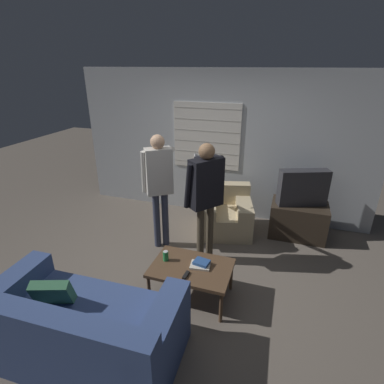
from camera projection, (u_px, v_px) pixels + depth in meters
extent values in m
plane|color=#665B51|center=(181.00, 277.00, 3.97)|extent=(16.00, 16.00, 0.00)
cube|color=#ADB2B7|center=(220.00, 146.00, 5.23)|extent=(5.20, 0.06, 2.55)
cube|color=silver|center=(206.00, 136.00, 5.20)|extent=(1.19, 0.02, 1.14)
cube|color=#A4A099|center=(206.00, 163.00, 5.38)|extent=(1.17, 0.00, 0.01)
cube|color=#A4A099|center=(206.00, 152.00, 5.31)|extent=(1.17, 0.00, 0.01)
cube|color=#A4A099|center=(206.00, 142.00, 5.23)|extent=(1.17, 0.00, 0.01)
cube|color=#A4A099|center=(206.00, 131.00, 5.16)|extent=(1.17, 0.00, 0.01)
cube|color=#A4A099|center=(207.00, 120.00, 5.08)|extent=(1.17, 0.00, 0.01)
cube|color=#A4A099|center=(207.00, 108.00, 5.00)|extent=(1.17, 0.00, 0.01)
cube|color=#384C7F|center=(85.00, 332.00, 2.86)|extent=(1.86, 1.00, 0.48)
cube|color=#384C7F|center=(50.00, 331.00, 2.37)|extent=(1.84, 0.26, 0.35)
cube|color=#384C7F|center=(10.00, 288.00, 2.93)|extent=(0.27, 0.95, 0.21)
cube|color=#384C7F|center=(161.00, 324.00, 2.52)|extent=(0.27, 0.95, 0.21)
cube|color=#38704C|center=(54.00, 295.00, 2.85)|extent=(0.41, 0.32, 0.37)
cube|color=#C6B289|center=(225.00, 221.00, 5.00)|extent=(1.01, 1.02, 0.38)
cube|color=#C6B289|center=(226.00, 193.00, 5.15)|extent=(0.84, 0.40, 0.36)
cube|color=#C6B289|center=(244.00, 206.00, 4.87)|extent=(0.45, 0.88, 0.17)
cube|color=#C6B289|center=(208.00, 205.00, 4.91)|extent=(0.45, 0.88, 0.17)
cube|color=brown|center=(191.00, 268.00, 3.49)|extent=(0.93, 0.63, 0.04)
cylinder|color=brown|center=(167.00, 263.00, 3.93)|extent=(0.04, 0.04, 0.39)
cylinder|color=brown|center=(231.00, 276.00, 3.69)|extent=(0.04, 0.04, 0.39)
cylinder|color=brown|center=(149.00, 290.00, 3.45)|extent=(0.04, 0.04, 0.39)
cylinder|color=brown|center=(221.00, 308.00, 3.21)|extent=(0.04, 0.04, 0.39)
cube|color=#33281E|center=(298.00, 220.00, 4.84)|extent=(0.86, 0.56, 0.56)
cube|color=#2D2D33|center=(303.00, 188.00, 4.61)|extent=(0.77, 0.45, 0.57)
cube|color=navy|center=(300.00, 185.00, 4.71)|extent=(0.60, 0.24, 0.46)
cylinder|color=#33384C|center=(157.00, 220.00, 4.49)|extent=(0.10, 0.10, 0.88)
cylinder|color=#33384C|center=(165.00, 219.00, 4.52)|extent=(0.10, 0.10, 0.88)
cube|color=beige|center=(159.00, 171.00, 4.20)|extent=(0.42, 0.38, 0.66)
sphere|color=tan|center=(157.00, 142.00, 4.03)|extent=(0.20, 0.20, 0.20)
cylinder|color=beige|center=(144.00, 172.00, 4.19)|extent=(0.15, 0.17, 0.63)
cylinder|color=beige|center=(168.00, 151.00, 4.44)|extent=(0.41, 0.54, 0.27)
cube|color=white|center=(164.00, 153.00, 4.74)|extent=(0.07, 0.08, 0.13)
cylinder|color=#4C4233|center=(200.00, 235.00, 4.11)|extent=(0.10, 0.10, 0.87)
cylinder|color=#4C4233|center=(210.00, 232.00, 4.19)|extent=(0.10, 0.10, 0.87)
cube|color=black|center=(206.00, 183.00, 3.85)|extent=(0.43, 0.47, 0.65)
sphere|color=#846042|center=(207.00, 151.00, 3.68)|extent=(0.21, 0.21, 0.21)
cylinder|color=black|center=(188.00, 186.00, 3.77)|extent=(0.17, 0.16, 0.62)
cylinder|color=black|center=(208.00, 158.00, 4.11)|extent=(0.52, 0.44, 0.22)
cube|color=white|center=(196.00, 158.00, 4.38)|extent=(0.07, 0.07, 0.13)
cube|color=beige|center=(200.00, 265.00, 3.48)|extent=(0.25, 0.20, 0.03)
cube|color=#284C89|center=(202.00, 262.00, 3.48)|extent=(0.20, 0.17, 0.03)
cylinder|color=#238E47|center=(166.00, 256.00, 3.57)|extent=(0.07, 0.07, 0.12)
cylinder|color=silver|center=(166.00, 251.00, 3.54)|extent=(0.06, 0.06, 0.00)
cube|color=black|center=(186.00, 275.00, 3.32)|extent=(0.05, 0.13, 0.02)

